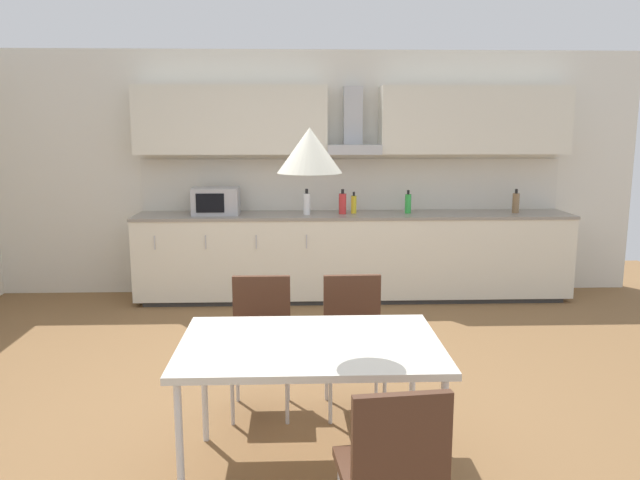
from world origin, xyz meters
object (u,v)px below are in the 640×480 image
Objects in this scene: chair_far_left at (261,330)px; bottle_yellow at (354,204)px; bottle_red at (343,203)px; bottle_green at (408,203)px; chair_far_right at (353,329)px; chair_near_right at (394,464)px; pendant_lamp at (310,150)px; dining_table at (310,350)px; microwave at (216,201)px; bottle_brown at (516,203)px; bottle_white at (307,204)px.

bottle_yellow is at bearing 72.48° from chair_far_left.
bottle_red reaches higher than bottle_yellow.
chair_far_right is (-0.82, -2.66, -0.50)m from bottle_green.
chair_near_right is 1.48m from pendant_lamp.
bottle_yellow is at bearing 179.55° from bottle_green.
chair_far_left is at bearing 110.04° from pendant_lamp.
bottle_yellow reaches higher than chair_far_left.
chair_near_right reaches higher than dining_table.
bottle_green is 0.77× the size of pendant_lamp.
microwave reaches higher than chair_near_right.
bottle_yellow is 0.17× the size of dining_table.
chair_near_right is (-0.81, -4.32, -0.50)m from bottle_green.
bottle_red is 1.15× the size of bottle_yellow.
chair_far_right is (-1.98, -2.65, -0.50)m from bottle_brown.
pendant_lamp is (0.30, -0.83, 1.19)m from chair_far_left.
pendant_lamp reaches higher than dining_table.
chair_far_right is at bearing 70.07° from dining_table.
chair_far_left is at bearing -134.27° from bottle_brown.
bottle_red is 0.13m from bottle_yellow.
bottle_red reaches higher than bottle_green.
bottle_green is 0.28× the size of chair_far_left.
bottle_green is at bearing 3.58° from bottle_white.
chair_far_left is at bearing 110.31° from chair_near_right.
bottle_yellow is (-1.74, 0.02, -0.01)m from bottle_brown.
chair_near_right is at bearing -114.54° from bottle_brown.
bottle_brown is 0.29× the size of chair_far_right.
chair_far_right is (-0.12, -2.64, -0.50)m from bottle_red.
bottle_brown reaches higher than bottle_yellow.
bottle_green is at bearing 72.91° from chair_far_right.
chair_far_left is (-1.42, -2.66, -0.50)m from bottle_green.
dining_table is (0.91, -3.48, -0.37)m from microwave.
chair_far_left is 1.48m from pendant_lamp.
microwave is at bearing 103.00° from chair_far_left.
chair_far_right is at bearing -0.00° from chair_far_left.
chair_near_right is (-0.23, -4.33, -0.49)m from bottle_yellow.
microwave is 3.66m from pendant_lamp.
bottle_green is 0.18× the size of dining_table.
bottle_white is 2.67m from chair_far_left.
bottle_brown reaches higher than dining_table.
dining_table is at bearing -98.77° from bottle_yellow.
dining_table is at bearing -107.77° from bottle_green.
pendant_lamp is at bearing 110.57° from chair_near_right.
microwave reaches higher than dining_table.
bottle_yellow is at bearing 8.19° from bottle_white.
microwave is at bearing 179.38° from bottle_red.
bottle_green is at bearing 79.41° from chair_near_right.
dining_table is at bearing -90.64° from bottle_white.
bottle_white is 0.31× the size of chair_far_right.
bottle_green is at bearing 61.90° from chair_far_left.
chair_far_left is at bearing -97.48° from bottle_white.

